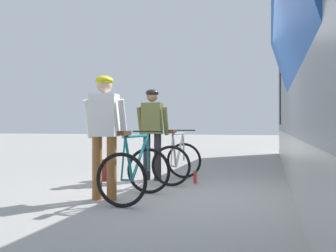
# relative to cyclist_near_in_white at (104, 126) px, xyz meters

# --- Properties ---
(ground_plane) EXTENTS (80.00, 80.00, 0.00)m
(ground_plane) POSITION_rel_cyclist_near_in_white_xyz_m (1.28, 0.55, -1.05)
(ground_plane) COLOR #A09E99
(cyclist_near_in_white) EXTENTS (0.62, 0.33, 1.76)m
(cyclist_near_in_white) POSITION_rel_cyclist_near_in_white_xyz_m (0.00, 0.00, 0.00)
(cyclist_near_in_white) COLOR #935B2D
(cyclist_near_in_white) RESTS_ON ground
(cyclist_far_in_olive) EXTENTS (0.61, 0.31, 1.76)m
(cyclist_far_in_olive) POSITION_rel_cyclist_near_in_white_xyz_m (0.06, 2.00, 0.00)
(cyclist_far_in_olive) COLOR #232328
(cyclist_far_in_olive) RESTS_ON ground
(bicycle_near_teal) EXTENTS (0.73, 1.08, 0.99)m
(bicycle_near_teal) POSITION_rel_cyclist_near_in_white_xyz_m (0.44, 0.11, -0.65)
(bicycle_near_teal) COLOR black
(bicycle_near_teal) RESTS_ON ground
(bicycle_far_silver) EXTENTS (0.72, 1.08, 0.99)m
(bicycle_far_silver) POSITION_rel_cyclist_near_in_white_xyz_m (0.59, 1.90, -0.65)
(bicycle_far_silver) COLOR black
(bicycle_far_silver) RESTS_ON ground
(backpack_on_platform) EXTENTS (0.29, 0.19, 0.40)m
(backpack_on_platform) POSITION_rel_cyclist_near_in_white_xyz_m (-0.75, 1.72, -0.85)
(backpack_on_platform) COLOR maroon
(backpack_on_platform) RESTS_ON ground
(water_bottle_near_the_bikes) EXTENTS (0.06, 0.06, 0.23)m
(water_bottle_near_the_bikes) POSITION_rel_cyclist_near_in_white_xyz_m (0.94, 1.82, -0.94)
(water_bottle_near_the_bikes) COLOR red
(water_bottle_near_the_bikes) RESTS_ON ground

